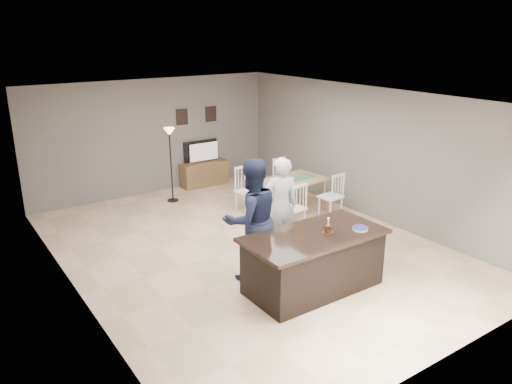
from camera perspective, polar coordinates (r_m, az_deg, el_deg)
floor at (r=9.11m, az=-0.97°, el=-6.36°), size 8.00×8.00×0.00m
room_shell at (r=8.55m, az=-1.03°, el=3.91°), size 8.00×8.00×8.00m
kitchen_island at (r=7.63m, az=6.58°, el=-7.86°), size 2.15×1.10×0.90m
tv_console at (r=12.63m, az=-5.91°, el=2.09°), size 1.20×0.40×0.60m
television at (r=12.55m, az=-6.15°, el=4.63°), size 0.91×0.12×0.53m
tv_screen_glow at (r=12.48m, az=-5.97°, el=4.60°), size 0.78×0.00×0.78m
picture_frames at (r=12.47m, az=-6.79°, el=8.68°), size 1.10×0.02×0.38m
doorway at (r=5.50m, az=-14.06°, el=-9.83°), size 0.00×2.10×2.65m
woman at (r=8.66m, az=2.81°, el=-1.57°), size 0.73×0.60×1.73m
man at (r=7.72m, az=-0.53°, el=-3.19°), size 1.02×0.84×1.95m
birthday_cake at (r=7.51m, az=8.22°, el=-4.17°), size 0.15×0.15×0.23m
plate_stack at (r=7.70m, az=11.82°, el=-4.11°), size 0.24×0.24×0.04m
dining_table at (r=10.52m, az=3.72°, el=0.66°), size 1.71×1.96×0.98m
floor_lamp at (r=11.30m, az=-9.80°, el=5.33°), size 0.25×0.25×1.70m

